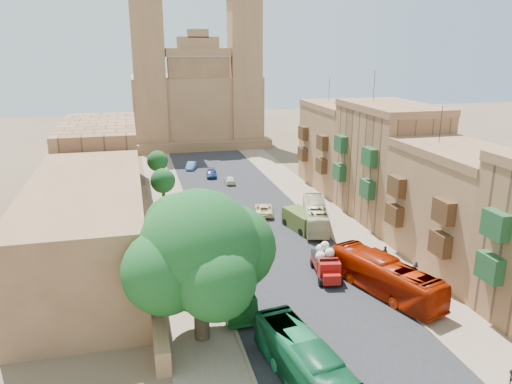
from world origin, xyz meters
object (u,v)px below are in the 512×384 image
street_tree_b (171,211)px  street_tree_d (158,161)px  car_white_a (229,212)px  car_blue_b (191,166)px  street_tree_c (163,181)px  car_dkblue (212,174)px  pedestrian_c (385,254)px  car_blue_a (253,252)px  bus_green_south (307,365)px  street_tree_a (182,256)px  pedestrian_a (415,269)px  ficus_tree (201,254)px  car_cream (264,209)px  car_white_b (230,180)px  church (196,98)px  bus_red_east (385,277)px  red_truck (326,262)px  bus_cream_east (315,215)px  bus_green_north (230,286)px  olive_pickup (301,221)px

street_tree_b → street_tree_d: bearing=90.0°
car_white_a → car_blue_b: bearing=98.4°
street_tree_c → car_dkblue: bearing=57.0°
car_dkblue → pedestrian_c: 38.00m
car_blue_a → bus_green_south: bearing=-75.3°
street_tree_a → pedestrian_a: 20.97m
ficus_tree → car_cream: size_ratio=2.33×
pedestrian_a → pedestrian_c: bearing=-54.1°
ficus_tree → street_tree_d: size_ratio=2.26×
car_cream → pedestrian_a: (8.81, -20.36, 0.16)m
car_blue_a → pedestrian_c: size_ratio=2.17×
street_tree_a → car_white_b: size_ratio=1.33×
church → street_tree_c: 44.21m
car_cream → pedestrian_c: 18.39m
street_tree_b → bus_red_east: 23.83m
street_tree_b → bus_red_east: size_ratio=0.42×
bus_green_south → car_white_b: (4.50, 47.36, -0.93)m
car_white_a → red_truck: bearing=-68.3°
street_tree_b → car_white_b: size_ratio=1.37×
church → bus_cream_east: size_ratio=3.53×
car_cream → pedestrian_a: 22.18m
ficus_tree → bus_green_north: ficus_tree is taller
olive_pickup → pedestrian_a: size_ratio=3.35×
street_tree_d → car_blue_b: (5.88, 7.10, -2.68)m
street_tree_d → red_truck: 38.98m
bus_green_south → car_white_a: bus_green_south is taller
ficus_tree → car_cream: 28.29m
ficus_tree → street_tree_c: (-0.60, 31.99, -3.24)m
car_white_b → street_tree_d: bearing=-15.0°
bus_cream_east → pedestrian_a: size_ratio=6.25×
bus_green_south → red_truck: bearing=55.1°
car_blue_a → street_tree_a: bearing=-128.2°
olive_pickup → car_white_a: 9.51m
church → bus_cream_east: bearing=-83.3°
street_tree_a → car_blue_b: 43.56m
street_tree_d → church: bearing=71.9°
bus_red_east → pedestrian_a: bearing=-171.2°
car_cream → car_dkblue: car_cream is taller
ficus_tree → car_blue_a: size_ratio=2.92×
street_tree_d → olive_pickup: (14.62, -24.77, -2.25)m
church → street_tree_d: (-10.00, -30.61, -6.23)m
bus_red_east → car_white_b: bus_red_east is taller
red_truck → bus_green_north: 9.71m
olive_pickup → bus_green_south: (-8.62, -26.13, 0.48)m
street_tree_d → bus_green_north: (3.50, -39.08, -1.94)m
street_tree_a → car_blue_b: bearing=82.2°
bus_green_south → car_cream: bus_green_south is taller
street_tree_c → pedestrian_c: size_ratio=2.84×
car_blue_b → car_blue_a: bearing=-70.9°
bus_cream_east → car_blue_a: 11.39m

